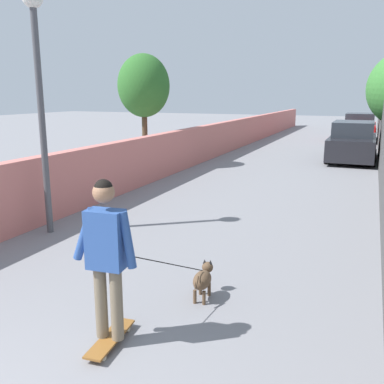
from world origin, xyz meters
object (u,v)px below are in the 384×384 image
Objects in this scene: dog at (203,279)px; car_near at (352,142)px; car_far at (359,128)px; person_skateboarder at (106,248)px; tree_left_near at (144,86)px; lamp_post at (38,71)px; skateboard at (111,338)px.

car_near is at bearing -4.99° from dog.
car_far is (21.47, -1.17, 0.44)m from dog.
car_near is at bearing -6.53° from person_skateboarder.
car_near and car_far have the same top height.
tree_left_near is at bearing 32.85° from dog.
car_near is at bearing -22.23° from lamp_post.
car_near is (14.72, -1.69, 0.65)m from skateboard.
lamp_post is at bearing 48.94° from skateboard.
skateboard is (-2.78, -3.20, -2.93)m from lamp_post.
car_far reaches higher than skateboard.
lamp_post is 2.63× the size of dog.
person_skateboarder is 0.43× the size of car_far.
skateboard is at bearing -153.08° from tree_left_near.
car_far is at bearing -28.20° from tree_left_near.
lamp_post is 2.57× the size of person_skateboarder.
person_skateboarder is at bearing -131.06° from lamp_post.
tree_left_near is 0.94× the size of car_near.
lamp_post is 5.38× the size of skateboard.
dog is (-8.75, -5.65, -2.58)m from tree_left_near.
person_skateboarder is 22.89m from car_far.
tree_left_near is 8.51m from car_near.
lamp_post is at bearing 48.94° from person_skateboarder.
tree_left_near reaches higher than car_far.
tree_left_near reaches higher than person_skateboarder.
skateboard is 0.20× the size of car_far.
car_near is (13.37, -1.17, 0.44)m from dog.
car_far is (22.83, -1.69, -0.37)m from person_skateboarder.
tree_left_near is at bearing 26.92° from skateboard.
dog is at bearing -147.15° from tree_left_near.
skateboard is 1.47m from dog.
tree_left_near is 2.32× the size of person_skateboarder.
car_near is (14.72, -1.69, -0.37)m from person_skateboarder.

